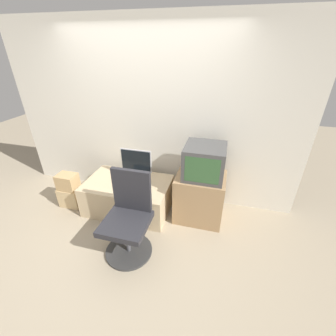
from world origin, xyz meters
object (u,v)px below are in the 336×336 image
(office_chair, at_px, (128,221))
(mouse, at_px, (146,189))
(main_monitor, at_px, (136,163))
(cardboard_box_lower, at_px, (71,197))
(crt_tv, at_px, (204,162))
(keyboard, at_px, (130,187))

(office_chair, bearing_deg, mouse, 89.15)
(main_monitor, relative_size, cardboard_box_lower, 1.41)
(crt_tv, height_order, cardboard_box_lower, crt_tv)
(mouse, bearing_deg, main_monitor, 130.03)
(main_monitor, bearing_deg, crt_tv, -4.90)
(keyboard, bearing_deg, office_chair, -68.15)
(keyboard, height_order, cardboard_box_lower, keyboard)
(main_monitor, relative_size, office_chair, 0.46)
(crt_tv, bearing_deg, mouse, -163.26)
(keyboard, bearing_deg, main_monitor, 91.53)
(main_monitor, relative_size, mouse, 8.89)
(keyboard, xyz_separation_m, office_chair, (0.24, -0.60, -0.04))
(keyboard, relative_size, office_chair, 0.34)
(office_chair, bearing_deg, cardboard_box_lower, 155.66)
(mouse, distance_m, office_chair, 0.60)
(crt_tv, bearing_deg, office_chair, -132.37)
(main_monitor, height_order, cardboard_box_lower, main_monitor)
(main_monitor, xyz_separation_m, office_chair, (0.25, -0.90, -0.26))
(office_chair, distance_m, cardboard_box_lower, 1.38)
(mouse, relative_size, office_chair, 0.05)
(crt_tv, relative_size, cardboard_box_lower, 1.56)
(mouse, height_order, crt_tv, crt_tv)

